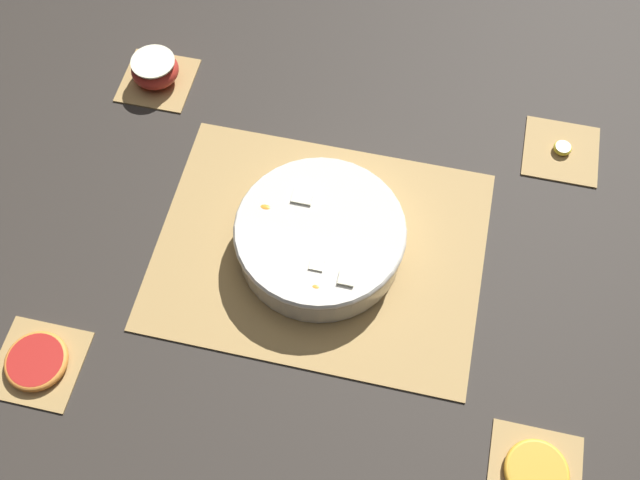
{
  "coord_description": "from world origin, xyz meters",
  "views": [
    {
      "loc": [
        -0.11,
        0.52,
        1.0
      ],
      "look_at": [
        0.0,
        0.0,
        0.03
      ],
      "focal_mm": 42.0,
      "sensor_mm": 36.0,
      "label": 1
    }
  ],
  "objects": [
    {
      "name": "coaster_mat_far_right",
      "position": [
        0.34,
        0.26,
        0.0
      ],
      "size": [
        0.12,
        0.12,
        0.01
      ],
      "color": "#A8844C",
      "rests_on": "ground_plane"
    },
    {
      "name": "grapefruit_slice",
      "position": [
        0.34,
        0.26,
        0.01
      ],
      "size": [
        0.09,
        0.09,
        0.01
      ],
      "color": "#B2231E",
      "rests_on": "coaster_mat_far_right"
    },
    {
      "name": "coaster_mat_near_right",
      "position": [
        0.34,
        -0.26,
        0.0
      ],
      "size": [
        0.12,
        0.12,
        0.01
      ],
      "color": "#A8844C",
      "rests_on": "ground_plane"
    },
    {
      "name": "orange_slice_whole",
      "position": [
        -0.34,
        0.26,
        0.01
      ],
      "size": [
        0.08,
        0.08,
        0.01
      ],
      "color": "orange",
      "rests_on": "coaster_mat_far_left"
    },
    {
      "name": "coaster_mat_far_left",
      "position": [
        -0.34,
        0.26,
        0.0
      ],
      "size": [
        0.12,
        0.12,
        0.01
      ],
      "color": "#A8844C",
      "rests_on": "ground_plane"
    },
    {
      "name": "ground_plane",
      "position": [
        0.0,
        0.0,
        0.0
      ],
      "size": [
        6.0,
        6.0,
        0.0
      ],
      "primitive_type": "plane",
      "color": "#2D2823"
    },
    {
      "name": "bamboo_mat_center",
      "position": [
        0.0,
        0.0,
        0.0
      ],
      "size": [
        0.49,
        0.38,
        0.01
      ],
      "color": "#A8844C",
      "rests_on": "ground_plane"
    },
    {
      "name": "coaster_mat_near_left",
      "position": [
        -0.34,
        -0.26,
        0.0
      ],
      "size": [
        0.12,
        0.12,
        0.01
      ],
      "color": "#A8844C",
      "rests_on": "ground_plane"
    },
    {
      "name": "apple_half",
      "position": [
        0.34,
        -0.26,
        0.03
      ],
      "size": [
        0.08,
        0.08,
        0.04
      ],
      "color": "#B72D23",
      "rests_on": "coaster_mat_near_right"
    },
    {
      "name": "fruit_salad_bowl",
      "position": [
        -0.0,
        0.0,
        0.04
      ],
      "size": [
        0.25,
        0.25,
        0.07
      ],
      "color": "silver",
      "rests_on": "bamboo_mat_center"
    },
    {
      "name": "banana_coin_single",
      "position": [
        -0.34,
        -0.26,
        0.01
      ],
      "size": [
        0.03,
        0.03,
        0.01
      ],
      "color": "#F4EABC",
      "rests_on": "coaster_mat_near_left"
    }
  ]
}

